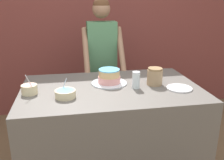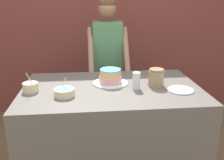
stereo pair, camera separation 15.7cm
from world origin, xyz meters
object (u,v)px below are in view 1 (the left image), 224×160
(drinking_glass, at_px, (136,80))
(ceramic_plate, at_px, (179,88))
(person_baker, at_px, (102,54))
(frosting_bowl_blue, at_px, (65,93))
(frosting_bowl_pink, at_px, (29,89))
(cake, at_px, (109,77))
(stoneware_jar, at_px, (155,76))

(drinking_glass, xyz_separation_m, ceramic_plate, (0.37, -0.09, -0.07))
(person_baker, height_order, ceramic_plate, person_baker)
(frosting_bowl_blue, distance_m, drinking_glass, 0.62)
(ceramic_plate, bearing_deg, person_baker, 120.18)
(frosting_bowl_pink, height_order, ceramic_plate, frosting_bowl_pink)
(person_baker, bearing_deg, frosting_bowl_pink, -130.73)
(person_baker, bearing_deg, ceramic_plate, -59.82)
(cake, bearing_deg, frosting_bowl_pink, -168.54)
(cake, bearing_deg, ceramic_plate, -23.01)
(frosting_bowl_blue, relative_size, stoneware_jar, 1.05)
(ceramic_plate, bearing_deg, stoneware_jar, 140.53)
(ceramic_plate, bearing_deg, frosting_bowl_blue, -178.70)
(stoneware_jar, bearing_deg, frosting_bowl_blue, -168.16)
(person_baker, relative_size, frosting_bowl_pink, 9.27)
(cake, relative_size, frosting_bowl_blue, 2.00)
(frosting_bowl_blue, height_order, stoneware_jar, stoneware_jar)
(person_baker, height_order, cake, person_baker)
(cake, height_order, ceramic_plate, cake)
(person_baker, height_order, stoneware_jar, person_baker)
(person_baker, xyz_separation_m, drinking_glass, (0.18, -0.86, -0.05))
(person_baker, bearing_deg, drinking_glass, -78.15)
(frosting_bowl_pink, bearing_deg, frosting_bowl_blue, -23.85)
(frosting_bowl_blue, distance_m, ceramic_plate, 0.98)
(ceramic_plate, relative_size, stoneware_jar, 1.42)
(stoneware_jar, bearing_deg, frosting_bowl_pink, -177.92)
(cake, bearing_deg, drinking_glass, -36.95)
(frosting_bowl_pink, relative_size, frosting_bowl_blue, 1.11)
(person_baker, xyz_separation_m, ceramic_plate, (0.55, -0.95, -0.12))
(frosting_bowl_pink, height_order, frosting_bowl_blue, frosting_bowl_pink)
(person_baker, distance_m, stoneware_jar, 0.88)
(person_baker, xyz_separation_m, cake, (-0.03, -0.70, -0.06))
(stoneware_jar, bearing_deg, drinking_glass, -163.21)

